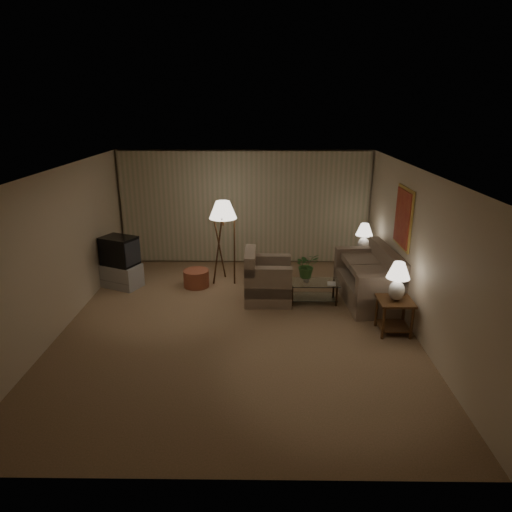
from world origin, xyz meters
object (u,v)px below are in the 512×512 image
Objects in this scene: side_table_far at (362,261)px; armchair at (268,281)px; coffee_table at (313,289)px; side_table_near at (394,310)px; sofa at (368,281)px; tv_cabinet at (122,275)px; vase at (306,279)px; floor_lamp at (224,241)px; ottoman at (196,278)px; table_lamp_far at (364,235)px; crt_tv at (119,251)px; table_lamp_near at (398,278)px.

armchair is at bearing -149.26° from side_table_far.
coffee_table is (0.89, -0.10, -0.12)m from armchair.
armchair is at bearing 147.39° from side_table_near.
armchair is (-1.96, -0.00, -0.01)m from sofa.
vase is at bearing 13.55° from tv_cabinet.
floor_lamp is (-3.05, 2.31, 0.52)m from side_table_near.
side_table_near is at bearing 2.23° from sofa.
ottoman is (-1.52, 0.68, -0.22)m from armchair.
tv_cabinet is at bearing -173.36° from table_lamp_far.
crt_tv is at bearing 159.01° from side_table_near.
floor_lamp reaches higher than vase.
side_table_far is 3.68m from ottoman.
sofa reaches higher than side_table_far.
side_table_near is 2.60m from side_table_far.
ottoman is at bearing -170.97° from side_table_far.
side_table_near is 5.58m from crt_tv.
floor_lamp is (-3.05, -0.29, -0.04)m from table_lamp_far.
table_lamp_near reaches higher than side_table_far.
side_table_far is 0.65× the size of tv_cabinet.
table_lamp_near is at bearing -90.00° from side_table_far.
side_table_near is 1.11× the size of ottoman.
vase is (-1.22, -0.10, 0.07)m from sofa.
table_lamp_near reaches higher than tv_cabinet.
table_lamp_far reaches higher than crt_tv.
floor_lamp is at bearing 142.86° from table_lamp_near.
vase is at bearing -135.43° from side_table_far.
side_table_near is at bearing -90.00° from table_lamp_far.
ottoman is (-0.58, -0.28, -0.76)m from floor_lamp.
sofa is 5.11m from crt_tv.
sofa is at bearing 96.34° from side_table_near.
table_lamp_far reaches higher than vase.
floor_lamp is at bearing 142.86° from side_table_near.
armchair is 3.16m from tv_cabinet.
sofa is at bearing -89.21° from armchair.
side_table_far is 0.34× the size of floor_lamp.
table_lamp_near is at bearing 3.57° from crt_tv.
armchair is 2.52m from table_lamp_far.
coffee_table is (-1.22, -1.35, -0.12)m from side_table_far.
vase reaches higher than tv_cabinet.
side_table_near is 0.90× the size of table_lamp_near.
tv_cabinet is at bearing 159.01° from table_lamp_near.
tv_cabinet is at bearing -101.39° from sofa.
side_table_far is 5.24m from tv_cabinet.
side_table_far is at bearing 169.04° from sofa.
armchair is 0.98× the size of coffee_table.
side_table_far is (0.15, 1.25, -0.02)m from sofa.
side_table_far is 2.67m from table_lamp_near.
vase is (-1.37, 1.25, 0.07)m from side_table_near.
side_table_far is 5.25m from crt_tv.
crt_tv reaches higher than tv_cabinet.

